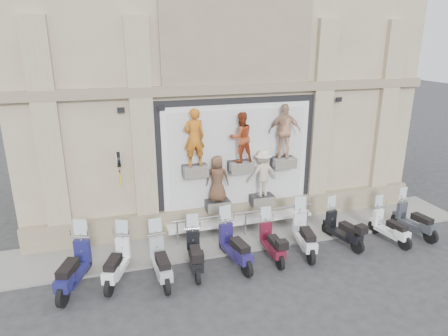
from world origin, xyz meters
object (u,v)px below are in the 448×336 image
(clock_sign_bracket, at_px, (119,164))
(scooter_c, at_px, (160,254))
(scooter_b, at_px, (116,256))
(scooter_f, at_px, (272,237))
(guard_rail, at_px, (246,225))
(scooter_a, at_px, (73,260))
(scooter_i, at_px, (391,221))
(scooter_j, at_px, (415,214))
(scooter_h, at_px, (343,223))
(scooter_e, at_px, (235,239))
(scooter_d, at_px, (195,247))
(scooter_g, at_px, (305,229))

(clock_sign_bracket, bearing_deg, scooter_c, -68.57)
(scooter_b, height_order, scooter_f, scooter_b)
(guard_rail, relative_size, scooter_c, 2.61)
(scooter_a, relative_size, scooter_i, 1.19)
(scooter_b, height_order, scooter_j, scooter_b)
(scooter_a, height_order, scooter_i, scooter_a)
(scooter_h, bearing_deg, scooter_e, 170.19)
(clock_sign_bracket, distance_m, scooter_a, 3.05)
(scooter_d, bearing_deg, scooter_i, 5.48)
(guard_rail, bearing_deg, scooter_f, -78.10)
(scooter_b, height_order, scooter_g, scooter_g)
(clock_sign_bracket, distance_m, scooter_e, 4.12)
(scooter_a, relative_size, scooter_d, 1.13)
(guard_rail, relative_size, scooter_g, 2.57)
(scooter_c, bearing_deg, scooter_a, 170.24)
(scooter_f, bearing_deg, scooter_e, -178.55)
(scooter_a, relative_size, scooter_b, 1.10)
(scooter_a, distance_m, scooter_j, 10.86)
(scooter_i, bearing_deg, scooter_b, 168.80)
(scooter_a, height_order, scooter_h, scooter_a)
(guard_rail, xyz_separation_m, scooter_a, (-5.33, -1.38, 0.38))
(scooter_h, height_order, scooter_j, scooter_j)
(clock_sign_bracket, xyz_separation_m, scooter_a, (-1.43, -1.85, -1.96))
(scooter_f, relative_size, scooter_h, 0.98)
(scooter_j, bearing_deg, guard_rail, 156.19)
(scooter_j, bearing_deg, scooter_e, 171.15)
(guard_rail, height_order, scooter_h, scooter_h)
(scooter_b, bearing_deg, scooter_g, 20.11)
(scooter_d, height_order, scooter_h, scooter_d)
(scooter_i, xyz_separation_m, scooter_j, (1.10, 0.15, 0.04))
(scooter_d, xyz_separation_m, scooter_e, (1.19, -0.02, 0.06))
(scooter_c, bearing_deg, scooter_j, -1.76)
(scooter_f, relative_size, scooter_g, 0.90)
(scooter_a, bearing_deg, scooter_h, 20.45)
(clock_sign_bracket, height_order, scooter_c, clock_sign_bracket)
(guard_rail, bearing_deg, scooter_d, -144.75)
(scooter_h, xyz_separation_m, scooter_i, (1.59, -0.28, -0.03))
(scooter_d, xyz_separation_m, scooter_g, (3.48, 0.02, 0.05))
(scooter_b, bearing_deg, scooter_c, 6.07)
(scooter_c, distance_m, scooter_h, 5.92)
(scooter_a, distance_m, scooter_d, 3.27)
(scooter_e, relative_size, scooter_i, 1.14)
(scooter_e, relative_size, scooter_g, 1.01)
(scooter_i, bearing_deg, scooter_e, 169.05)
(scooter_e, height_order, scooter_h, scooter_e)
(scooter_d, bearing_deg, scooter_f, 6.48)
(scooter_g, bearing_deg, scooter_i, 7.46)
(scooter_f, relative_size, scooter_j, 0.96)
(guard_rail, distance_m, scooter_e, 1.75)
(scooter_a, xyz_separation_m, scooter_c, (2.26, -0.27, -0.06))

